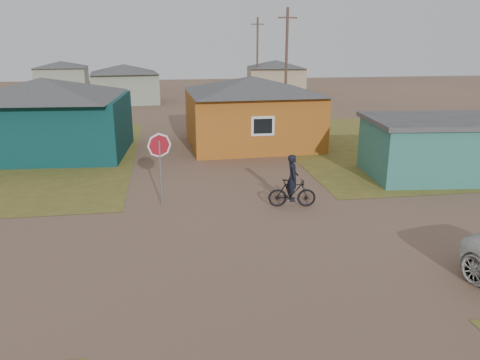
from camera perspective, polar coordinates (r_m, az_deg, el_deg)
name	(u,v)px	position (r m, az deg, el deg)	size (l,w,h in m)	color
ground	(255,254)	(13.53, 1.80, -8.96)	(120.00, 120.00, 0.00)	brown
grass_ne	(445,142)	(30.40, 23.71, 4.28)	(20.00, 18.00, 0.00)	olive
house_teal	(45,116)	(26.47, -22.63, 7.25)	(8.93, 7.08, 4.00)	#093031
house_yellow	(252,110)	(26.68, 1.47, 8.49)	(7.72, 6.76, 3.90)	#A9591A
shed_turquoise	(439,147)	(22.40, 23.11, 3.71)	(6.71, 4.93, 2.60)	#36786E
house_pale_west	(125,83)	(46.28, -13.87, 11.40)	(7.04, 6.15, 3.60)	gray
house_beige_east	(276,76)	(53.55, 4.36, 12.51)	(6.95, 6.05, 3.60)	tan
house_pale_north	(62,76)	(59.26, -20.87, 11.80)	(6.28, 5.81, 3.40)	gray
utility_pole_near	(286,64)	(35.13, 5.66, 13.94)	(1.40, 0.20, 8.00)	brown
utility_pole_far	(257,56)	(50.94, 2.13, 14.89)	(1.40, 0.20, 8.00)	brown
stop_sign	(160,153)	(16.85, -9.77, 3.21)	(0.89, 0.08, 2.73)	gray
cyclist	(292,188)	(17.01, 6.39, -0.98)	(1.78, 0.74, 1.95)	black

